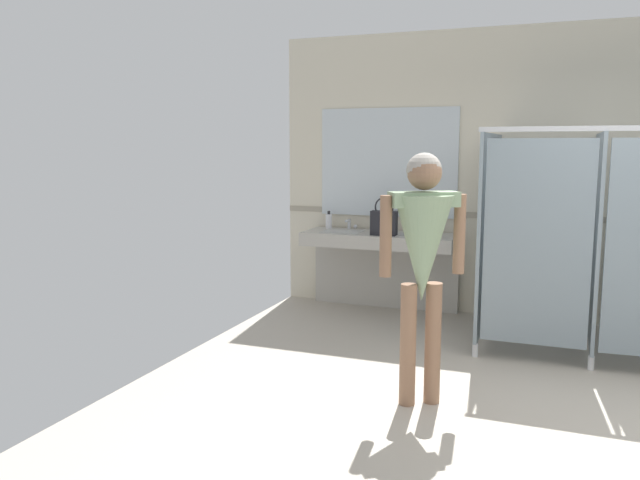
# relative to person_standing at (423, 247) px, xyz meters

# --- Properties ---
(vanity_counter) EXTENTS (1.61, 0.57, 0.97)m
(vanity_counter) POSITION_rel_person_standing_xyz_m (-0.94, 2.36, -0.47)
(vanity_counter) COLOR #B2ADA3
(vanity_counter) RESTS_ON ground_plane
(mirror_panel) EXTENTS (1.51, 0.02, 1.16)m
(mirror_panel) POSITION_rel_person_standing_xyz_m (-0.94, 2.56, 0.49)
(mirror_panel) COLOR silver
(mirror_panel) RESTS_ON wall_back
(person_standing) EXTENTS (0.55, 0.55, 1.72)m
(person_standing) POSITION_rel_person_standing_xyz_m (0.00, 0.00, 0.00)
(person_standing) COLOR #8C664C
(person_standing) RESTS_ON ground_plane
(handbag) EXTENTS (0.27, 0.11, 0.39)m
(handbag) POSITION_rel_person_standing_xyz_m (-0.86, 2.13, -0.11)
(handbag) COLOR black
(handbag) RESTS_ON vanity_counter
(soap_dispenser) EXTENTS (0.07, 0.07, 0.19)m
(soap_dispenser) POSITION_rel_person_standing_xyz_m (-1.58, 2.44, -0.16)
(soap_dispenser) COLOR white
(soap_dispenser) RESTS_ON vanity_counter
(paper_cup) EXTENTS (0.07, 0.07, 0.09)m
(paper_cup) POSITION_rel_person_standing_xyz_m (-0.48, 2.14, -0.20)
(paper_cup) COLOR white
(paper_cup) RESTS_ON vanity_counter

